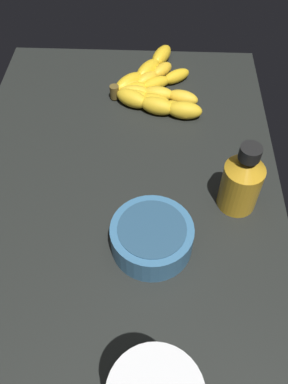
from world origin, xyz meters
The scene contains 4 objects.
ground_plane centered at (0.00, 0.00, -1.60)cm, with size 95.87×59.25×3.19cm, color black.
banana_bunch centered at (30.72, -5.39, 1.65)cm, with size 26.83×20.01×3.65cm.
honey_bottle centered at (1.20, -20.92, 6.10)cm, with size 6.71×6.71×13.77cm.
small_bowl centered at (-8.23, -6.34, 2.67)cm, with size 13.13×13.13×5.18cm.
Camera 1 is at (-41.88, -6.54, 56.95)cm, focal length 37.51 mm.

